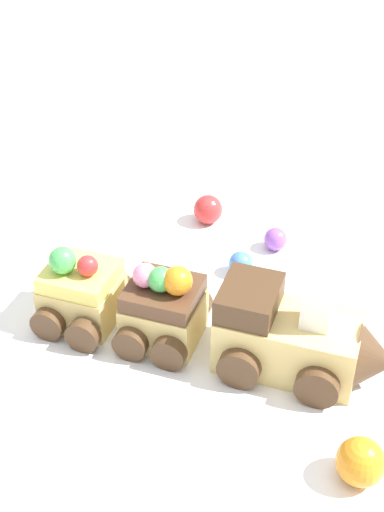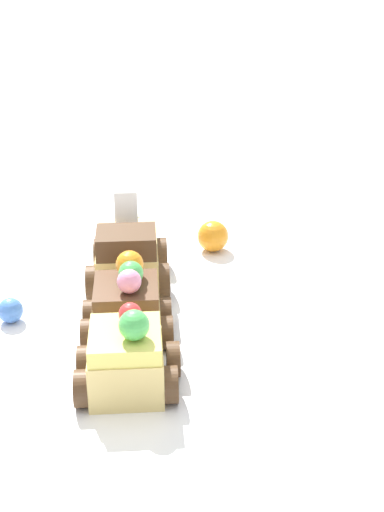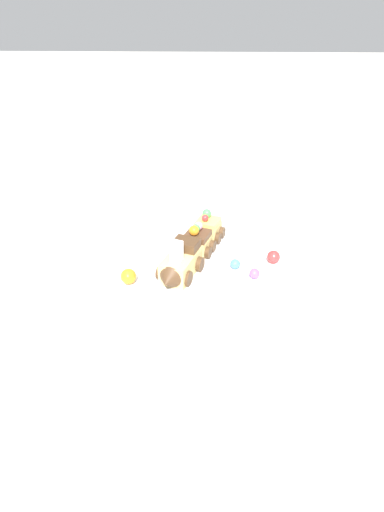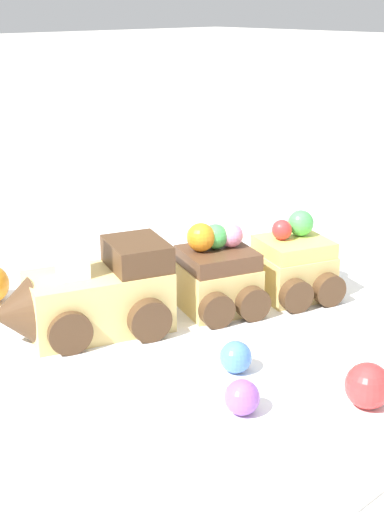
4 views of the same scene
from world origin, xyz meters
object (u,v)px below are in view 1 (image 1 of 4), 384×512
(cake_car_chocolate, at_px, (163,310))
(gumball_blue, at_px, (240,263))
(cake_train_locomotive, at_px, (299,339))
(gumball_orange, at_px, (360,462))
(cake_car_lemon, at_px, (81,293))
(gumball_red, at_px, (206,209))
(gumball_purple, at_px, (275,239))

(cake_car_chocolate, xyz_separation_m, gumball_blue, (0.06, 0.08, -0.02))
(cake_train_locomotive, relative_size, cake_car_chocolate, 1.60)
(gumball_blue, bearing_deg, gumball_orange, -73.91)
(cake_car_lemon, xyz_separation_m, gumball_red, (0.10, 0.14, -0.01))
(gumball_red, bearing_deg, cake_car_chocolate, -102.02)
(cake_train_locomotive, bearing_deg, gumball_red, 126.79)
(gumball_red, height_order, gumball_purple, gumball_red)
(gumball_purple, bearing_deg, cake_car_chocolate, -129.22)
(cake_train_locomotive, relative_size, gumball_red, 4.93)
(cake_car_chocolate, distance_m, gumball_purple, 0.15)
(gumball_blue, height_order, gumball_orange, gumball_orange)
(cake_train_locomotive, distance_m, cake_car_lemon, 0.17)
(gumball_blue, distance_m, gumball_orange, 0.22)
(gumball_red, bearing_deg, cake_car_lemon, -125.26)
(cake_car_chocolate, height_order, gumball_red, cake_car_chocolate)
(gumball_blue, distance_m, gumball_purple, 0.05)
(gumball_red, relative_size, gumball_purple, 1.31)
(cake_car_chocolate, bearing_deg, gumball_red, 97.01)
(cake_car_lemon, distance_m, gumball_orange, 0.24)
(cake_car_lemon, relative_size, gumball_purple, 4.03)
(cake_car_lemon, distance_m, gumball_blue, 0.14)
(cake_car_chocolate, bearing_deg, gumball_blue, 71.15)
(gumball_red, bearing_deg, gumball_orange, -73.09)
(gumball_red, xyz_separation_m, gumball_purple, (0.06, -0.05, -0.00))
(gumball_red, bearing_deg, cake_train_locomotive, -72.24)
(cake_car_chocolate, height_order, gumball_purple, cake_car_chocolate)
(cake_car_chocolate, xyz_separation_m, cake_car_lemon, (-0.07, 0.02, -0.00))
(cake_train_locomotive, bearing_deg, gumball_orange, -55.80)
(gumball_orange, bearing_deg, cake_car_chocolate, 133.45)
(cake_train_locomotive, relative_size, cake_car_lemon, 1.60)
(gumball_red, height_order, gumball_orange, gumball_orange)
(gumball_orange, bearing_deg, gumball_blue, 106.09)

